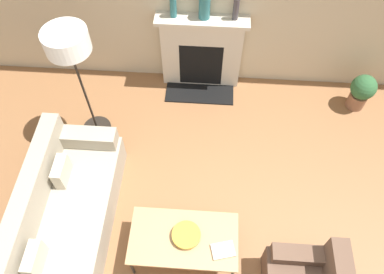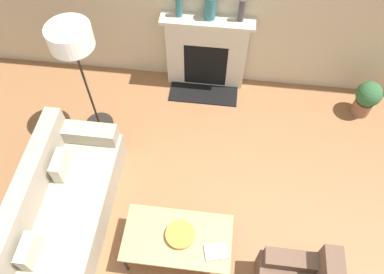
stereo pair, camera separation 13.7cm
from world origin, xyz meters
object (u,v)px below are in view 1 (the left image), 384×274
Objects in this scene: mantel_vase_left at (173,6)px; potted_plant at (362,91)px; bowl at (186,235)px; fireplace at (201,53)px; floor_lamp at (69,50)px; book at (223,250)px; coffee_table at (184,239)px; mantel_vase_center_left at (204,7)px; mantel_vase_center_right at (236,9)px; couch at (62,222)px.

mantel_vase_left is 2.90m from potted_plant.
bowl is 0.98× the size of mantel_vase_left.
fireplace is 0.73× the size of floor_lamp.
coffee_table is at bearing 150.93° from book.
mantel_vase_center_left is at bearing 88.66° from coffee_table.
floor_lamp reaches higher than bowl.
book is at bearing -128.11° from potted_plant.
mantel_vase_center_right reaches higher than bowl.
fireplace is at bearing -2.14° from mantel_vase_left.
potted_plant reaches higher than book.
bowl is at bearing -90.79° from mantel_vase_center_left.
couch is 3.89× the size of potted_plant.
couch is at bearing 157.58° from book.
mantel_vase_center_left is at bearing 35.60° from floor_lamp.
mantel_vase_center_left reaches higher than coffee_table.
floor_lamp is at bearing -144.40° from mantel_vase_center_left.
fireplace is at bearing -29.17° from couch.
mantel_vase_center_left is at bearing 89.21° from bowl.
mantel_vase_left is at bearing 180.00° from mantel_vase_center_right.
mantel_vase_left reaches higher than potted_plant.
mantel_vase_center_left reaches higher than potted_plant.
potted_plant is at bearing 37.07° from book.
book is 2.73m from floor_lamp.
mantel_vase_left is (-0.34, 2.70, 0.94)m from coffee_table.
mantel_vase_center_right is at bearing 80.26° from coffee_table.
couch is at bearing -112.20° from mantel_vase_left.
floor_lamp is (-1.38, 1.66, 1.07)m from coffee_table.
fireplace is 2.67m from bowl.
coffee_table is at bearing -134.99° from potted_plant.
floor_lamp is at bearing -169.59° from potted_plant.
floor_lamp is 1.78m from mantel_vase_center_left.
mantel_vase_left is 1.04× the size of mantel_vase_center_right.
mantel_vase_center_left is at bearing 30.92° from fireplace.
coffee_table is 2.86m from mantel_vase_center_left.
fireplace is 3.97× the size of mantel_vase_left.
mantel_vase_center_right is 0.53× the size of potted_plant.
mantel_vase_center_right is 2.17m from potted_plant.
book is 0.86× the size of mantel_vase_left.
mantel_vase_center_left is (0.06, 2.70, 0.94)m from coffee_table.
floor_lamp is (-1.80, 1.77, 1.03)m from book.
floor_lamp reaches higher than mantel_vase_center_right.
mantel_vase_center_right is at bearing 0.00° from mantel_vase_left.
mantel_vase_left is at bearing 90.33° from book.
floor_lamp is at bearing -135.25° from mantel_vase_left.
mantel_vase_left is (1.04, 1.03, -0.13)m from floor_lamp.
bowl is 1.13× the size of book.
mantel_vase_center_left reaches higher than bowl.
book is at bearing -44.52° from floor_lamp.
couch is 7.23× the size of bowl.
floor_lamp reaches higher than couch.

